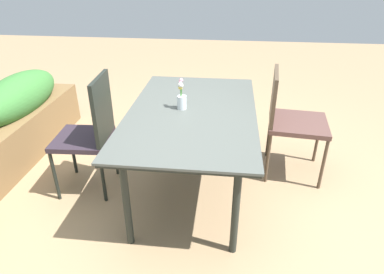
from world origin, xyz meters
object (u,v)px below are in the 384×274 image
at_px(chair_near_right, 289,116).
at_px(chair_far_side, 91,129).
at_px(dining_table, 192,117).
at_px(potted_plant, 157,103).
at_px(flower_vase, 182,98).

distance_m(chair_near_right, chair_far_side, 1.66).
xyz_separation_m(dining_table, chair_far_side, (-0.07, 0.80, -0.12)).
bearing_deg(dining_table, chair_far_side, 94.76).
bearing_deg(potted_plant, chair_far_side, 171.13).
height_order(dining_table, potted_plant, dining_table).
bearing_deg(chair_far_side, potted_plant, -12.19).
bearing_deg(flower_vase, potted_plant, 20.83).
xyz_separation_m(chair_far_side, flower_vase, (0.10, -0.72, 0.25)).
bearing_deg(chair_far_side, dining_table, -88.56).
relative_size(dining_table, chair_far_side, 1.64).
bearing_deg(chair_far_side, flower_vase, -85.45).
xyz_separation_m(chair_near_right, chair_far_side, (-0.44, 1.60, 0.00)).
relative_size(chair_near_right, potted_plant, 2.30).
distance_m(flower_vase, potted_plant, 1.52).
height_order(chair_near_right, flower_vase, flower_vase).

